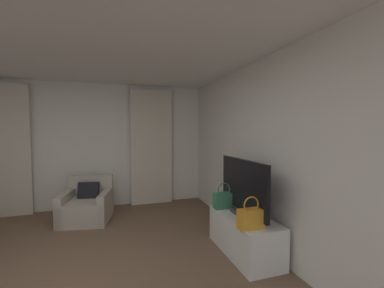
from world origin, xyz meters
TOP-DOWN VIEW (x-y plane):
  - wall_window at (0.00, 3.03)m, footprint 5.12×0.06m
  - wall_right at (2.53, 0.00)m, footprint 0.06×6.12m
  - ceiling at (0.00, 0.00)m, footprint 5.12×6.12m
  - curtain_left_panel at (-1.38, 2.90)m, footprint 0.90×0.06m
  - curtain_right_panel at (1.38, 2.90)m, footprint 0.90×0.06m
  - armchair at (0.10, 2.23)m, footprint 0.93×0.96m
  - tv_console at (2.19, 0.29)m, footprint 0.51×1.14m
  - tv_flatscreen at (2.19, 0.33)m, footprint 0.20×1.13m
  - handbag_primary at (2.07, 0.66)m, footprint 0.30×0.14m
  - handbag_secondary at (2.05, -0.10)m, footprint 0.30×0.14m

SIDE VIEW (x-z plane):
  - tv_console at x=2.19m, z-range 0.00..0.51m
  - armchair at x=0.10m, z-range -0.12..0.64m
  - handbag_primary at x=2.07m, z-range 0.44..0.81m
  - handbag_secondary at x=2.05m, z-range 0.44..0.81m
  - tv_flatscreen at x=2.19m, z-range 0.49..1.23m
  - curtain_left_panel at x=-1.38m, z-range 0.00..2.50m
  - curtain_right_panel at x=1.38m, z-range 0.00..2.50m
  - wall_window at x=0.00m, z-range 0.00..2.60m
  - wall_right at x=2.53m, z-range 0.00..2.60m
  - ceiling at x=0.00m, z-range 2.60..2.66m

